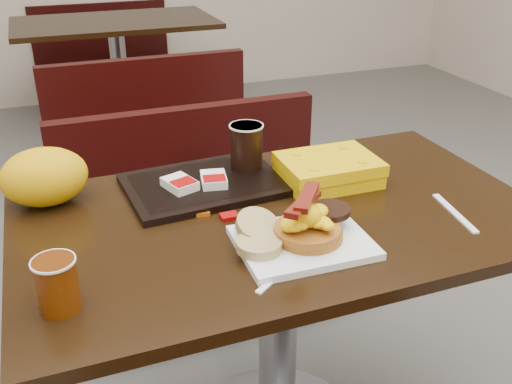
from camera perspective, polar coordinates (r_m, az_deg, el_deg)
name	(u,v)px	position (r m, az deg, el deg)	size (l,w,h in m)	color
table_near	(278,339)	(1.56, 2.16, -14.23)	(1.20, 0.70, 0.75)	black
bench_near_n	(204,220)	(2.12, -5.15, -2.80)	(1.00, 0.46, 0.72)	black
table_far	(121,81)	(3.85, -13.13, 10.60)	(1.20, 0.70, 0.75)	black
bench_far_s	(142,117)	(3.19, -11.16, 7.21)	(1.00, 0.46, 0.72)	black
bench_far_n	(106,58)	(4.53, -14.50, 12.61)	(1.00, 0.46, 0.72)	black
platter	(303,242)	(1.22, 4.62, -4.95)	(0.27, 0.21, 0.02)	white
pancake_stack	(309,231)	(1.22, 5.18, -3.87)	(0.14, 0.14, 0.03)	#A5531B
sausage_patty	(330,210)	(1.26, 7.29, -1.80)	(0.09, 0.09, 0.01)	black
scrambled_eggs	(308,218)	(1.18, 5.11, -2.55)	(0.10, 0.08, 0.05)	yellow
bacon_strips	(304,202)	(1.17, 4.70, -1.00)	(0.16, 0.07, 0.01)	#420804
muffin_bottom	(259,245)	(1.17, 0.30, -5.21)	(0.09, 0.09, 0.02)	tan
muffin_top	(257,226)	(1.22, 0.12, -3.32)	(0.09, 0.09, 0.02)	tan
coffee_cup_near	(57,285)	(1.08, -18.92, -8.61)	(0.07, 0.07, 0.10)	#7C3604
fork	(272,280)	(1.11, 1.59, -8.67)	(0.14, 0.02, 0.00)	white
knife	(455,213)	(1.42, 18.92, -1.94)	(0.19, 0.02, 0.00)	white
condiment_syrup	(201,212)	(1.34, -5.39, -2.01)	(0.04, 0.03, 0.01)	#B14707
condiment_ketchup	(229,216)	(1.32, -2.65, -2.39)	(0.04, 0.03, 0.01)	#8C0504
tray	(205,185)	(1.46, -5.05, 0.73)	(0.39, 0.27, 0.02)	black
hashbrown_sleeve_left	(180,184)	(1.43, -7.49, 0.80)	(0.06, 0.08, 0.02)	silver
hashbrown_sleeve_right	(214,180)	(1.44, -4.17, 1.23)	(0.06, 0.08, 0.02)	silver
coffee_cup_far	(246,146)	(1.52, -0.94, 4.55)	(0.08, 0.08, 0.11)	black
clamshell	(328,170)	(1.49, 7.12, 2.15)	(0.24, 0.18, 0.07)	#D9A703
paper_bag	(44,177)	(1.44, -20.06, 1.41)	(0.20, 0.15, 0.14)	#DCB807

